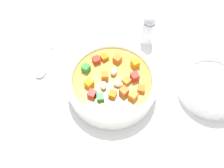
{
  "coord_description": "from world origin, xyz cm",
  "views": [
    {
      "loc": [
        -5.26,
        21.02,
        39.74
      ],
      "look_at": [
        0.0,
        0.0,
        2.33
      ],
      "focal_mm": 33.27,
      "sensor_mm": 36.0,
      "label": 1
    }
  ],
  "objects": [
    {
      "name": "side_bowl_small",
      "position": [
        -20.3,
        -4.51,
        2.07
      ],
      "size": [
        13.64,
        13.64,
        4.0
      ],
      "color": "white",
      "rests_on": "ground_plane"
    },
    {
      "name": "soup_bowl_main",
      "position": [
        -0.01,
        0.01,
        2.74
      ],
      "size": [
        18.8,
        18.8,
        5.97
      ],
      "color": "white",
      "rests_on": "ground_plane"
    },
    {
      "name": "ground_plane",
      "position": [
        0.0,
        0.0,
        -1.0
      ],
      "size": [
        140.0,
        140.0,
        2.0
      ],
      "primitive_type": "cube",
      "color": "silver"
    },
    {
      "name": "pepper_shaker",
      "position": [
        -4.85,
        -15.46,
        4.08
      ],
      "size": [
        3.04,
        3.04,
        8.23
      ],
      "color": "silver",
      "rests_on": "ground_plane"
    },
    {
      "name": "spoon",
      "position": [
        16.83,
        -8.03,
        0.45
      ],
      "size": [
        2.43,
        23.95,
        1.04
      ],
      "rotation": [
        0.0,
        0.0,
        7.87
      ],
      "color": "silver",
      "rests_on": "ground_plane"
    }
  ]
}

